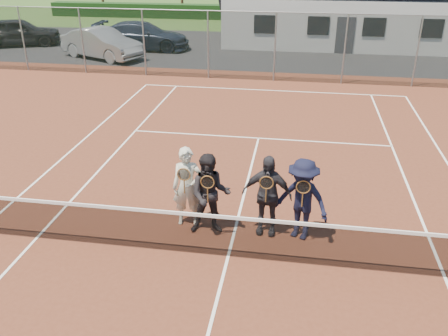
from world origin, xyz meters
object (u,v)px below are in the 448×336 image
(car_c, at_px, (143,36))
(player_d, at_px, (302,200))
(car_b, at_px, (102,44))
(player_a, at_px, (187,187))
(car_a, at_px, (18,32))
(tennis_net, at_px, (228,235))
(player_b, at_px, (210,194))
(player_c, at_px, (267,195))

(car_c, xyz_separation_m, player_d, (9.40, -18.34, 0.14))
(car_b, relative_size, player_a, 2.66)
(car_a, distance_m, car_b, 6.79)
(tennis_net, relative_size, player_b, 6.49)
(car_c, bearing_deg, car_b, 149.92)
(player_b, distance_m, player_d, 1.91)
(car_b, distance_m, player_d, 19.10)
(car_c, xyz_separation_m, player_c, (8.67, -18.27, 0.14))
(car_b, distance_m, player_b, 18.17)
(player_b, height_order, player_d, same)
(car_a, bearing_deg, car_b, -133.61)
(car_b, bearing_deg, player_c, -122.62)
(player_a, bearing_deg, player_d, -3.94)
(car_a, distance_m, player_d, 25.03)
(player_b, bearing_deg, car_c, 112.13)
(car_b, bearing_deg, tennis_net, -125.92)
(player_a, relative_size, player_c, 1.00)
(car_a, bearing_deg, player_b, -162.31)
(car_a, bearing_deg, tennis_net, -162.66)
(player_c, height_order, player_d, same)
(tennis_net, bearing_deg, player_a, 133.66)
(tennis_net, distance_m, player_d, 1.72)
(player_a, bearing_deg, player_b, -25.29)
(tennis_net, distance_m, player_a, 1.60)
(car_a, height_order, tennis_net, car_a)
(car_c, relative_size, player_c, 3.00)
(tennis_net, xyz_separation_m, player_d, (1.39, 0.95, 0.38))
(car_a, xyz_separation_m, player_a, (14.68, -18.07, 0.11))
(player_a, bearing_deg, tennis_net, -46.34)
(car_c, distance_m, player_c, 20.22)
(car_b, relative_size, player_b, 2.66)
(player_c, relative_size, player_d, 1.00)
(car_b, xyz_separation_m, car_c, (1.42, 2.60, -0.01))
(tennis_net, bearing_deg, car_a, 129.38)
(car_b, relative_size, player_d, 2.66)
(car_a, height_order, car_b, car_a)
(tennis_net, xyz_separation_m, player_a, (-1.07, 1.12, 0.38))
(car_a, relative_size, player_d, 2.66)
(tennis_net, bearing_deg, player_d, 34.46)
(player_a, bearing_deg, player_c, -3.20)
(player_d, bearing_deg, player_c, 174.32)
(tennis_net, relative_size, player_a, 6.49)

